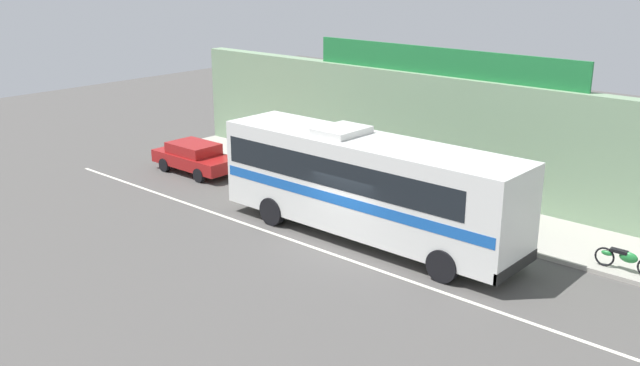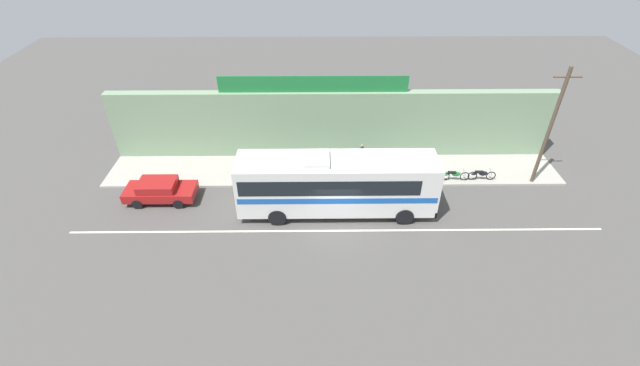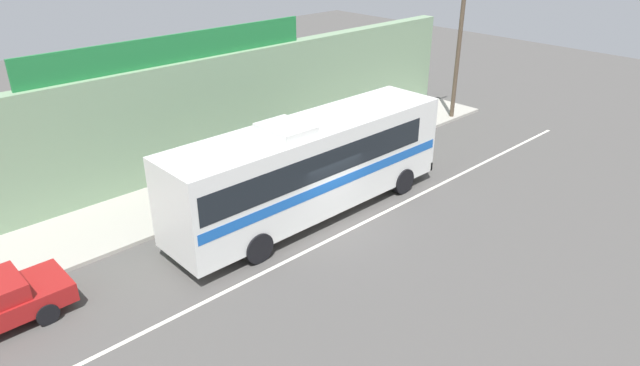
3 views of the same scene
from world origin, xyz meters
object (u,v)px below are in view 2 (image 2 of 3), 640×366
object	(u,v)px
parked_car	(160,190)
motorcycle_purple	(455,175)
utility_pole	(550,127)
pedestrian_by_curb	(296,164)
pedestrian_far_right	(362,153)
intercity_bus	(335,182)
motorcycle_black	(482,174)

from	to	relation	value
parked_car	motorcycle_purple	world-z (taller)	parked_car
utility_pole	parked_car	bearing A→B (deg)	-176.16
motorcycle_purple	pedestrian_by_curb	distance (m)	10.31
parked_car	pedestrian_far_right	size ratio (longest dim) A/B	2.60
parked_car	pedestrian_by_curb	size ratio (longest dim) A/B	2.55
parked_car	utility_pole	xyz separation A→B (m)	(23.51, 1.58, 3.38)
parked_car	motorcycle_purple	xyz separation A→B (m)	(18.46, 1.71, -0.17)
intercity_bus	utility_pole	bearing A→B (deg)	11.92
motorcycle_black	pedestrian_by_curb	distance (m)	12.07
utility_pole	pedestrian_far_right	bearing A→B (deg)	169.56
intercity_bus	pedestrian_far_right	bearing A→B (deg)	67.39
motorcycle_black	motorcycle_purple	bearing A→B (deg)	-178.63
motorcycle_black	pedestrian_far_right	world-z (taller)	pedestrian_far_right
intercity_bus	motorcycle_black	size ratio (longest dim) A/B	6.22
intercity_bus	motorcycle_black	xyz separation A→B (m)	(9.62, 2.90, -1.50)
parked_car	motorcycle_black	world-z (taller)	parked_car
utility_pole	motorcycle_purple	distance (m)	6.17
pedestrian_by_curb	intercity_bus	bearing A→B (deg)	-54.92
parked_car	pedestrian_by_curb	distance (m)	8.50
parked_car	motorcycle_black	distance (m)	20.30
parked_car	motorcycle_black	xyz separation A→B (m)	(20.22, 1.75, -0.17)
pedestrian_by_curb	pedestrian_far_right	distance (m)	4.58
motorcycle_black	pedestrian_far_right	xyz separation A→B (m)	(-7.65, 1.84, 0.52)
intercity_bus	parked_car	distance (m)	10.75
motorcycle_purple	pedestrian_far_right	xyz separation A→B (m)	(-5.88, 1.88, 0.52)
utility_pole	intercity_bus	bearing A→B (deg)	-168.08
intercity_bus	parked_car	xyz separation A→B (m)	(-10.60, 1.15, -1.33)
parked_car	pedestrian_by_curb	bearing A→B (deg)	15.74
motorcycle_purple	intercity_bus	bearing A→B (deg)	-160.00
parked_car	utility_pole	size ratio (longest dim) A/B	0.55
utility_pole	motorcycle_purple	world-z (taller)	utility_pole
pedestrian_by_curb	pedestrian_far_right	world-z (taller)	pedestrian_by_curb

